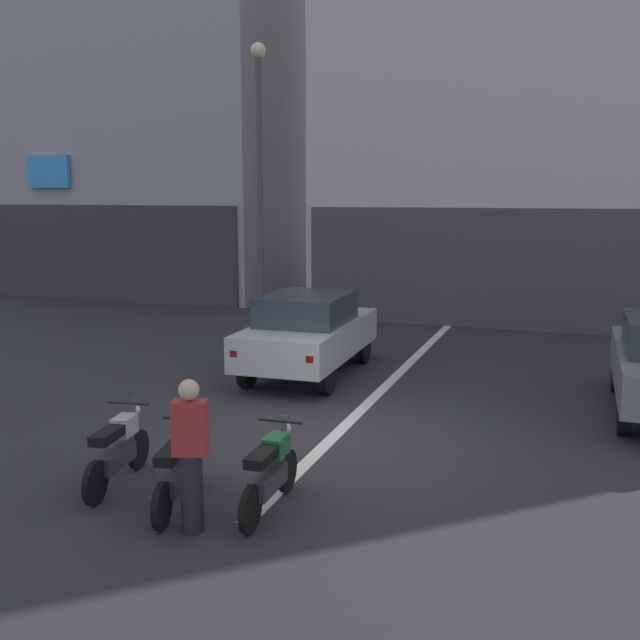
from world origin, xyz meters
TOP-DOWN VIEW (x-y plane):
  - ground_plane at (0.00, 0.00)m, footprint 120.00×120.00m
  - lane_centre_line at (0.00, 6.00)m, footprint 0.20×18.00m
  - building_corner_left at (-12.06, 14.43)m, footprint 10.95×7.30m
  - building_mid_block at (0.74, 14.44)m, footprint 9.82×9.01m
  - car_silver_crossing_near at (-1.67, 3.49)m, footprint 1.88×4.15m
  - street_lamp at (-4.01, 6.44)m, footprint 0.36×0.36m
  - motorcycle_silver_row_leftmost at (-1.93, -2.52)m, footprint 0.55×1.66m
  - motorcycle_red_row_left_mid at (-0.90, -2.83)m, footprint 0.57×1.64m
  - motorcycle_green_row_centre at (0.13, -2.57)m, footprint 0.55×1.67m
  - person_by_motorcycles at (-0.44, -3.33)m, footprint 0.41×0.32m

SIDE VIEW (x-z plane):
  - ground_plane at x=0.00m, z-range 0.00..0.00m
  - lane_centre_line at x=0.00m, z-range 0.00..0.01m
  - motorcycle_silver_row_leftmost at x=-1.93m, z-range -0.03..0.95m
  - motorcycle_red_row_left_mid at x=-0.90m, z-range -0.03..0.95m
  - motorcycle_green_row_centre at x=0.13m, z-range -0.03..0.95m
  - person_by_motorcycles at x=-0.44m, z-range 0.02..1.69m
  - car_silver_crossing_near at x=-1.67m, z-range 0.07..1.71m
  - street_lamp at x=-4.01m, z-range 0.74..7.77m
  - building_corner_left at x=-12.06m, z-range -0.02..13.11m
  - building_mid_block at x=0.74m, z-range -0.01..15.68m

